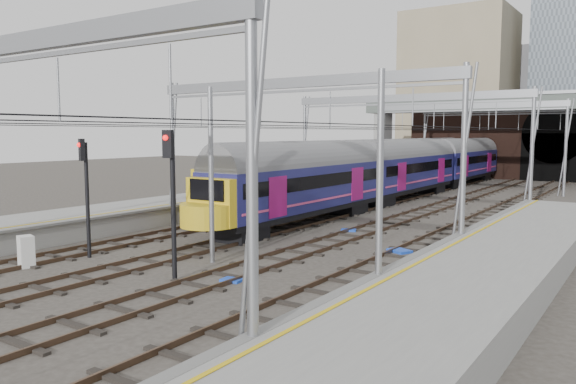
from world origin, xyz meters
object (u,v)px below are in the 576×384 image
Objects in this scene: signal_near_centre at (172,188)px; train_main at (440,164)px; relay_cabinet at (26,252)px; signal_near_left at (85,183)px; train_second at (384,164)px.

train_main is at bearing 84.64° from signal_near_centre.
signal_near_centre is at bearing 32.98° from relay_cabinet.
signal_near_centre is 4.30× the size of relay_cabinet.
relay_cabinet is at bearing -82.30° from signal_near_left.
train_main is 12.56× the size of signal_near_left.
signal_near_centre is at bearing -85.65° from train_main.
signal_near_centre reaches higher than signal_near_left.
train_second is 8.82× the size of signal_near_centre.
signal_near_left is (-2.86, -35.47, 0.70)m from train_main.
relay_cabinet is (-0.60, -2.36, -2.51)m from signal_near_left.
train_main is 5.20m from train_second.
train_second is 37.92× the size of relay_cabinet.
relay_cabinet is (-6.20, -1.76, -2.69)m from signal_near_centre.
train_main is at bearing 39.75° from train_second.
train_main is 36.19m from signal_near_centre.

